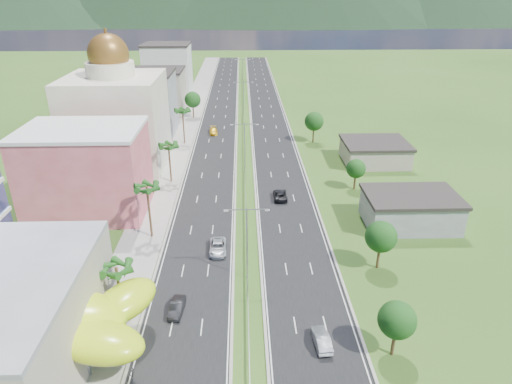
{
  "coord_description": "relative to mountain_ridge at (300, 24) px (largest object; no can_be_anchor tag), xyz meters",
  "views": [
    {
      "loc": [
        -0.43,
        -43.43,
        37.85
      ],
      "look_at": [
        1.64,
        23.8,
        7.0
      ],
      "focal_mm": 32.0,
      "sensor_mm": 36.0,
      "label": 1
    }
  ],
  "objects": [
    {
      "name": "ground",
      "position": [
        -60.0,
        -450.0,
        0.0
      ],
      "size": [
        500.0,
        500.0,
        0.0
      ],
      "primitive_type": "plane",
      "color": "#2D5119",
      "rests_on": "ground"
    },
    {
      "name": "palm_tree_b",
      "position": [
        -75.5,
        -448.0,
        7.06
      ],
      "size": [
        3.6,
        3.6,
        8.1
      ],
      "color": "#47301C",
      "rests_on": "ground"
    },
    {
      "name": "mountain_ridge",
      "position": [
        0.0,
        0.0,
        0.0
      ],
      "size": [
        860.0,
        140.0,
        90.0
      ],
      "primitive_type": null,
      "color": "black",
      "rests_on": "ground"
    },
    {
      "name": "car_dark_far_right",
      "position": [
        -53.33,
        -414.14,
        0.79
      ],
      "size": [
        2.54,
        5.42,
        1.5
      ],
      "primitive_type": "imported",
      "rotation": [
        0.0,
        0.0,
        3.13
      ],
      "color": "black",
      "rests_on": "road_right"
    },
    {
      "name": "palm_tree_c",
      "position": [
        -75.5,
        -428.0,
        8.5
      ],
      "size": [
        3.6,
        3.6,
        9.6
      ],
      "color": "#47301C",
      "rests_on": "ground"
    },
    {
      "name": "domed_building",
      "position": [
        -88.0,
        -395.0,
        11.35
      ],
      "size": [
        20.0,
        20.0,
        28.7
      ],
      "color": "beige",
      "rests_on": "ground"
    },
    {
      "name": "road_right",
      "position": [
        -52.5,
        -360.0,
        0.02
      ],
      "size": [
        11.0,
        260.0,
        0.04
      ],
      "primitive_type": "cube",
      "color": "black",
      "rests_on": "ground"
    },
    {
      "name": "car_silver_mid_left",
      "position": [
        -64.48,
        -432.92,
        0.82
      ],
      "size": [
        2.78,
        5.67,
        1.55
      ],
      "primitive_type": "imported",
      "rotation": [
        0.0,
        0.0,
        0.04
      ],
      "color": "#A7ABAF",
      "rests_on": "road_left"
    },
    {
      "name": "midrise_beige",
      "position": [
        -87.0,
        -348.0,
        6.5
      ],
      "size": [
        16.0,
        15.0,
        13.0
      ],
      "primitive_type": "cube",
      "color": "#A59888",
      "rests_on": "ground"
    },
    {
      "name": "streetlight_median_d",
      "position": [
        -60.0,
        -355.0,
        6.75
      ],
      "size": [
        6.04,
        0.25,
        11.0
      ],
      "color": "gray",
      "rests_on": "ground"
    },
    {
      "name": "median_guardrail",
      "position": [
        -60.0,
        -378.01,
        0.62
      ],
      "size": [
        0.1,
        216.06,
        0.76
      ],
      "color": "gray",
      "rests_on": "ground"
    },
    {
      "name": "leafy_tree_rb",
      "position": [
        -41.0,
        -438.0,
        5.18
      ],
      "size": [
        4.55,
        4.55,
        7.47
      ],
      "color": "#47301C",
      "rests_on": "ground"
    },
    {
      "name": "shed_far",
      "position": [
        -30.0,
        -395.0,
        2.2
      ],
      "size": [
        14.0,
        12.0,
        4.4
      ],
      "primitive_type": "cube",
      "color": "#A59888",
      "rests_on": "ground"
    },
    {
      "name": "leafy_tree_ra",
      "position": [
        -44.0,
        -455.0,
        4.78
      ],
      "size": [
        4.2,
        4.2,
        6.9
      ],
      "color": "#47301C",
      "rests_on": "ground"
    },
    {
      "name": "road_left",
      "position": [
        -67.5,
        -360.0,
        0.02
      ],
      "size": [
        11.0,
        260.0,
        0.04
      ],
      "primitive_type": "cube",
      "color": "black",
      "rests_on": "ground"
    },
    {
      "name": "leafy_tree_lfar",
      "position": [
        -75.5,
        -355.0,
        5.58
      ],
      "size": [
        4.9,
        4.9,
        8.05
      ],
      "color": "#47301C",
      "rests_on": "ground"
    },
    {
      "name": "car_silver_right",
      "position": [
        -51.7,
        -453.35,
        0.81
      ],
      "size": [
        2.02,
        4.81,
        1.55
      ],
      "primitive_type": "imported",
      "rotation": [
        0.0,
        0.0,
        3.22
      ],
      "color": "#97989E",
      "rests_on": "road_right"
    },
    {
      "name": "car_yellow_far_left",
      "position": [
        -68.44,
        -371.89,
        0.81
      ],
      "size": [
        2.64,
        5.5,
        1.55
      ],
      "primitive_type": "imported",
      "rotation": [
        0.0,
        0.0,
        0.09
      ],
      "color": "gold",
      "rests_on": "road_left"
    },
    {
      "name": "leafy_tree_rc",
      "position": [
        -38.0,
        -410.0,
        4.37
      ],
      "size": [
        3.85,
        3.85,
        6.33
      ],
      "color": "#47301C",
      "rests_on": "ground"
    },
    {
      "name": "palm_tree_e",
      "position": [
        -75.5,
        -380.0,
        8.31
      ],
      "size": [
        3.6,
        3.6,
        9.4
      ],
      "color": "#47301C",
      "rests_on": "ground"
    },
    {
      "name": "palm_tree_d",
      "position": [
        -75.5,
        -405.0,
        7.54
      ],
      "size": [
        3.6,
        3.6,
        8.6
      ],
      "color": "#47301C",
      "rests_on": "ground"
    },
    {
      "name": "midrise_white",
      "position": [
        -87.0,
        -325.0,
        9.0
      ],
      "size": [
        16.0,
        15.0,
        18.0
      ],
      "primitive_type": "cube",
      "color": "silver",
      "rests_on": "ground"
    },
    {
      "name": "midrise_grey",
      "position": [
        -87.0,
        -370.0,
        8.0
      ],
      "size": [
        16.0,
        15.0,
        16.0
      ],
      "primitive_type": "cube",
      "color": "gray",
      "rests_on": "ground"
    },
    {
      "name": "streetlight_median_c",
      "position": [
        -60.0,
        -400.0,
        6.75
      ],
      "size": [
        6.04,
        0.25,
        11.0
      ],
      "color": "gray",
      "rests_on": "ground"
    },
    {
      "name": "leafy_tree_rd",
      "position": [
        -42.0,
        -380.0,
        5.58
      ],
      "size": [
        4.9,
        4.9,
        8.05
      ],
      "color": "#47301C",
      "rests_on": "ground"
    },
    {
      "name": "streetlight_median_b",
      "position": [
        -60.0,
        -440.0,
        6.75
      ],
      "size": [
        6.04,
        0.25,
        11.0
      ],
      "color": "gray",
      "rests_on": "ground"
    },
    {
      "name": "car_dark_left",
      "position": [
        -68.98,
        -447.08,
        0.77
      ],
      "size": [
        1.92,
        4.55,
        1.46
      ],
      "primitive_type": "imported",
      "rotation": [
        0.0,
        0.0,
        -0.08
      ],
      "color": "black",
      "rests_on": "road_left"
    },
    {
      "name": "motorcycle",
      "position": [
        -72.3,
        -457.67,
        0.7
      ],
      "size": [
        0.93,
        2.14,
        1.32
      ],
      "primitive_type": "imported",
      "rotation": [
        0.0,
        0.0,
        0.15
      ],
      "color": "black",
      "rests_on": "road_left"
    },
    {
      "name": "shed_near",
      "position": [
        -32.0,
        -425.0,
        2.5
      ],
      "size": [
        15.0,
        10.0,
        5.0
      ],
      "primitive_type": "cube",
      "color": "gray",
      "rests_on": "ground"
    },
    {
      "name": "pink_shophouse",
      "position": [
        -88.0,
        -418.0,
        7.5
      ],
      "size": [
        20.0,
        15.0,
        15.0
      ],
      "primitive_type": "cube",
      "color": "#BE4E55",
      "rests_on": "ground"
    },
    {
      "name": "sidewalk_left",
      "position": [
        -77.0,
        -360.0,
        0.06
      ],
      "size": [
        7.0,
        260.0,
        0.12
      ],
      "primitive_type": "cube",
      "color": "gray",
      "rests_on": "ground"
    },
    {
      "name": "streetlight_median_e",
      "position": [
        -60.0,
        -310.0,
        6.75
      ],
      "size": [
        6.04,
        0.25,
        11.0
      ],
      "color": "gray",
      "rests_on": "ground"
    },
    {
      "name": "lime_canopy",
      "position": [
        -80.0,
        -454.0,
        4.99
      ],
      "size": [
        18.0,
        15.0,
        7.4
      ],
      "color": "#B8DA15",
      "rests_on": "ground"
    }
  ]
}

